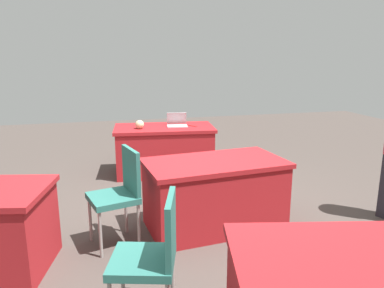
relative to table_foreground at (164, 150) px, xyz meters
The scene contains 8 objects.
ground_plane 2.07m from the table_foreground, 89.55° to the left, with size 14.40×14.40×0.00m, color #4C423D.
table_foreground is the anchor object (origin of this frame).
table_mid_right 2.07m from the table_foreground, 95.10° to the left, with size 1.57×0.96×0.76m.
chair_near_front 3.49m from the table_foreground, 78.43° to the left, with size 0.54×0.54×0.95m.
chair_tucked_right 2.35m from the table_foreground, 68.88° to the left, with size 0.54×0.54×0.97m.
laptop_silver 0.47m from the table_foreground, behind, with size 0.35×0.33×0.21m.
yarn_ball 0.60m from the table_foreground, 10.80° to the left, with size 0.13×0.13×0.13m, color beige.
scissors_red 0.59m from the table_foreground, behind, with size 0.18×0.04×0.01m, color red.
Camera 1 is at (1.00, 3.70, 1.87)m, focal length 34.89 mm.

